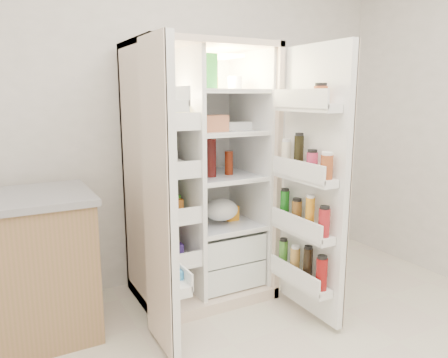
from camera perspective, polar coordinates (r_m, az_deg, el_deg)
wall_back at (r=3.28m, az=-8.45°, el=9.29°), size 4.00×0.02×2.70m
refrigerator at (r=3.10m, az=-3.37°, el=-2.05°), size 0.92×0.70×1.80m
freezer_door at (r=2.33m, az=-8.56°, el=-2.88°), size 0.15×0.40×1.72m
fridge_door at (r=2.74m, az=11.76°, el=-1.31°), size 0.17×0.58×1.72m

